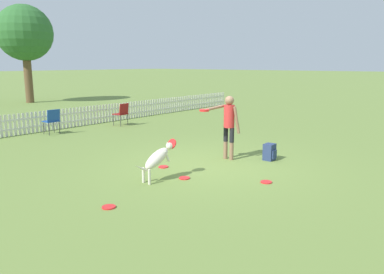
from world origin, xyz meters
TOP-DOWN VIEW (x-y plane):
  - ground_plane at (0.00, 0.00)m, footprint 240.00×240.00m
  - handler_person at (0.65, -0.06)m, footprint 0.96×0.72m
  - leaping_dog at (-1.80, 0.11)m, footprint 1.14×0.33m
  - frisbee_near_handler at (-0.99, 0.73)m, footprint 0.24×0.24m
  - frisbee_near_dog at (-1.36, -0.26)m, footprint 0.24×0.24m
  - frisbee_midfield at (-0.47, -1.81)m, footprint 0.24×0.24m
  - frisbee_far_scatter at (-3.50, -0.33)m, footprint 0.24×0.24m
  - backpack_on_grass at (1.29, -0.96)m, footprint 0.29×0.29m
  - picket_fence at (0.00, 7.62)m, footprint 23.49×0.04m
  - folding_chair_center at (-0.32, 6.79)m, footprint 0.49×0.52m
  - folding_chair_green_right at (2.52, 6.35)m, footprint 0.52×0.54m
  - tree_left_grove at (4.76, 18.03)m, footprint 3.46×3.46m

SIDE VIEW (x-z plane):
  - ground_plane at x=0.00m, z-range 0.00..0.00m
  - frisbee_near_handler at x=-0.99m, z-range 0.00..0.02m
  - frisbee_near_dog at x=-1.36m, z-range 0.00..0.02m
  - frisbee_midfield at x=-0.47m, z-range 0.00..0.02m
  - frisbee_far_scatter at x=-3.50m, z-range 0.00..0.02m
  - backpack_on_grass at x=1.29m, z-range 0.00..0.43m
  - picket_fence at x=0.00m, z-range 0.00..0.77m
  - leaping_dog at x=-1.80m, z-range 0.07..0.93m
  - folding_chair_center at x=-0.32m, z-range 0.09..1.00m
  - folding_chair_green_right at x=2.52m, z-range 0.09..1.00m
  - handler_person at x=0.65m, z-range 0.21..1.89m
  - tree_left_grove at x=4.76m, z-range 1.27..7.39m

